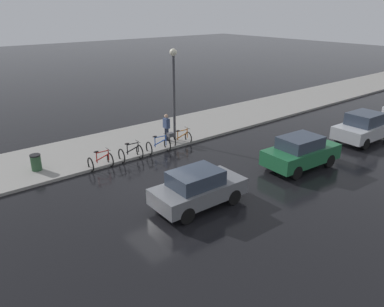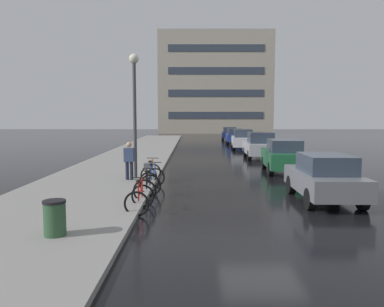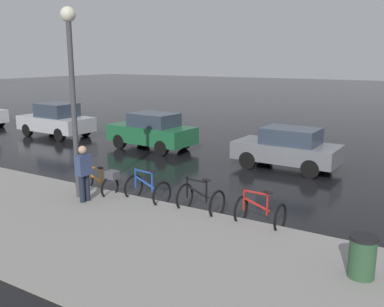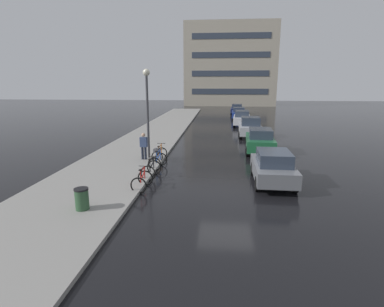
# 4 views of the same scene
# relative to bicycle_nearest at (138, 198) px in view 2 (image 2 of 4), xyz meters

# --- Properties ---
(ground_plane) EXTENTS (140.00, 140.00, 0.00)m
(ground_plane) POSITION_rel_bicycle_nearest_xyz_m (3.63, 0.89, -0.39)
(ground_plane) COLOR black
(sidewalk_kerb) EXTENTS (4.80, 60.00, 0.14)m
(sidewalk_kerb) POSITION_rel_bicycle_nearest_xyz_m (-2.37, 10.89, -0.32)
(sidewalk_kerb) COLOR gray
(sidewalk_kerb) RESTS_ON ground
(bicycle_nearest) EXTENTS (0.74, 1.10, 0.96)m
(bicycle_nearest) POSITION_rel_bicycle_nearest_xyz_m (0.00, 0.00, 0.00)
(bicycle_nearest) COLOR black
(bicycle_nearest) RESTS_ON ground
(bicycle_second) EXTENTS (0.82, 1.12, 0.99)m
(bicycle_second) POSITION_rel_bicycle_nearest_xyz_m (0.03, 1.65, 0.02)
(bicycle_second) COLOR black
(bicycle_second) RESTS_ON ground
(bicycle_third) EXTENTS (0.87, 1.23, 1.00)m
(bicycle_third) POSITION_rel_bicycle_nearest_xyz_m (0.01, 3.35, 0.01)
(bicycle_third) COLOR black
(bicycle_third) RESTS_ON ground
(bicycle_farthest) EXTENTS (0.75, 1.42, 0.95)m
(bicycle_farthest) POSITION_rel_bicycle_nearest_xyz_m (-0.24, 4.85, 0.08)
(bicycle_farthest) COLOR black
(bicycle_farthest) RESTS_ON ground
(car_grey) EXTENTS (1.80, 3.76, 1.52)m
(car_grey) POSITION_rel_bicycle_nearest_xyz_m (5.70, 1.33, 0.38)
(car_grey) COLOR slate
(car_grey) RESTS_ON ground
(car_green) EXTENTS (1.99, 3.99, 1.61)m
(car_green) POSITION_rel_bicycle_nearest_xyz_m (5.93, 7.59, 0.42)
(car_green) COLOR #1E6038
(car_green) RESTS_ON ground
(car_silver) EXTENTS (1.97, 4.08, 1.71)m
(car_silver) POSITION_rel_bicycle_nearest_xyz_m (5.90, 13.69, 0.44)
(car_silver) COLOR #B2B5BA
(car_silver) RESTS_ON ground
(car_white) EXTENTS (2.04, 4.35, 1.66)m
(car_white) POSITION_rel_bicycle_nearest_xyz_m (5.67, 20.33, 0.44)
(car_white) COLOR silver
(car_white) RESTS_ON ground
(car_blue) EXTENTS (1.89, 4.12, 1.53)m
(car_blue) POSITION_rel_bicycle_nearest_xyz_m (5.73, 26.61, 0.39)
(car_blue) COLOR navy
(car_blue) RESTS_ON ground
(car_navy) EXTENTS (1.98, 4.04, 1.49)m
(car_navy) POSITION_rel_bicycle_nearest_xyz_m (5.85, 33.12, 0.35)
(car_navy) COLOR navy
(car_navy) RESTS_ON ground
(pedestrian) EXTENTS (0.42, 0.27, 1.69)m
(pedestrian) POSITION_rel_bicycle_nearest_xyz_m (-1.07, 4.65, 0.56)
(pedestrian) COLOR #1E2333
(pedestrian) RESTS_ON ground
(streetlamp) EXTENTS (0.40, 0.40, 5.25)m
(streetlamp) POSITION_rel_bicycle_nearest_xyz_m (-0.88, 5.08, 3.07)
(streetlamp) COLOR #424247
(streetlamp) RESTS_ON ground
(trash_bin) EXTENTS (0.49, 0.49, 0.91)m
(trash_bin) POSITION_rel_bicycle_nearest_xyz_m (-1.48, -2.55, 0.07)
(trash_bin) COLOR #2D5133
(trash_bin) RESTS_ON ground
(building_facade_main) EXTENTS (18.32, 9.58, 16.27)m
(building_facade_main) POSITION_rel_bicycle_nearest_xyz_m (5.26, 53.67, 7.74)
(building_facade_main) COLOR #B2A893
(building_facade_main) RESTS_ON ground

